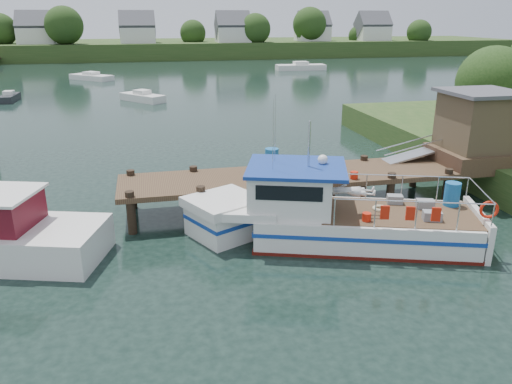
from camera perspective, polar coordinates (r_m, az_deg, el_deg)
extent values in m
plane|color=black|center=(20.30, 1.83, -1.88)|extent=(160.00, 160.00, 0.00)
cylinder|color=#332114|center=(31.25, 24.77, 6.87)|extent=(0.50, 0.50, 3.05)
sphere|color=#233E15|center=(30.89, 25.41, 11.27)|extent=(3.90, 3.90, 3.90)
cube|color=#31481D|center=(102.59, -10.33, 15.80)|extent=(140.00, 24.00, 3.00)
cylinder|color=#332114|center=(100.18, -26.92, 14.41)|extent=(0.60, 0.60, 4.20)
sphere|color=#233E15|center=(100.06, -27.20, 16.17)|extent=(5.54, 5.54, 5.54)
cylinder|color=#332114|center=(94.23, -20.82, 15.21)|extent=(0.60, 0.60, 4.80)
sphere|color=#233E15|center=(94.11, -21.09, 17.35)|extent=(6.34, 6.34, 6.34)
cylinder|color=#332114|center=(95.49, -13.84, 15.37)|extent=(0.60, 0.60, 3.00)
sphere|color=#233E15|center=(95.38, -13.95, 16.70)|extent=(3.96, 3.96, 3.96)
cylinder|color=#332114|center=(97.95, -7.16, 16.03)|extent=(0.60, 0.60, 3.60)
sphere|color=#233E15|center=(97.83, -7.22, 17.59)|extent=(4.75, 4.75, 4.75)
cylinder|color=#332114|center=(95.73, -0.07, 16.28)|extent=(0.60, 0.60, 4.20)
sphere|color=#233E15|center=(95.61, -0.08, 18.14)|extent=(5.54, 5.54, 5.54)
cylinder|color=#332114|center=(100.58, 6.06, 16.50)|extent=(0.60, 0.60, 4.80)
sphere|color=#233E15|center=(100.46, 6.13, 18.52)|extent=(6.34, 6.34, 6.34)
cylinder|color=#332114|center=(106.45, 11.54, 15.90)|extent=(0.60, 0.60, 3.00)
sphere|color=#233E15|center=(106.35, 11.62, 17.09)|extent=(3.96, 3.96, 3.96)
cylinder|color=#332114|center=(107.83, 17.99, 15.57)|extent=(0.60, 0.60, 3.60)
sphere|color=#233E15|center=(107.72, 18.14, 16.98)|extent=(4.75, 4.75, 4.75)
cube|color=silver|center=(97.89, -23.71, 15.91)|extent=(6.00, 5.00, 3.00)
cube|color=#47474C|center=(97.84, -23.87, 17.01)|extent=(6.20, 5.09, 5.09)
cube|color=silver|center=(95.36, -13.34, 16.92)|extent=(6.00, 5.00, 3.00)
cube|color=#47474C|center=(95.31, -13.43, 18.05)|extent=(6.20, 5.09, 5.09)
cube|color=silver|center=(95.84, -2.66, 17.40)|extent=(6.00, 5.00, 3.00)
cube|color=#47474C|center=(95.79, -2.68, 18.54)|extent=(6.20, 5.09, 5.09)
cube|color=silver|center=(101.78, 6.47, 17.42)|extent=(6.00, 5.00, 3.00)
cube|color=#47474C|center=(101.73, 6.51, 18.49)|extent=(6.20, 5.09, 5.09)
cube|color=silver|center=(105.34, 13.13, 17.12)|extent=(6.00, 5.00, 3.00)
cube|color=#47474C|center=(105.30, 13.21, 18.16)|extent=(6.20, 5.09, 5.09)
cube|color=#483422|center=(20.43, 7.31, 1.98)|extent=(16.00, 3.00, 0.20)
cylinder|color=black|center=(18.30, -14.04, -2.74)|extent=(0.32, 0.32, 1.90)
cylinder|color=black|center=(20.74, -13.96, -0.08)|extent=(0.32, 0.32, 1.90)
cylinder|color=black|center=(18.37, -6.24, -2.16)|extent=(0.32, 0.32, 1.90)
cylinder|color=black|center=(20.80, -7.08, 0.42)|extent=(0.32, 0.32, 1.90)
cylinder|color=black|center=(18.77, 1.36, -1.56)|extent=(0.32, 0.32, 1.90)
cylinder|color=black|center=(21.16, -0.33, 0.90)|extent=(0.32, 0.32, 1.90)
cylinder|color=black|center=(19.49, 8.51, -0.97)|extent=(0.32, 0.32, 1.90)
cylinder|color=black|center=(21.80, 6.10, 1.35)|extent=(0.32, 0.32, 1.90)
cylinder|color=black|center=(20.50, 15.06, -0.41)|extent=(0.32, 0.32, 1.90)
cylinder|color=black|center=(22.70, 12.10, 1.76)|extent=(0.32, 0.32, 1.90)
cylinder|color=black|center=(21.74, 20.92, 0.09)|extent=(0.32, 0.32, 1.90)
cylinder|color=black|center=(23.83, 17.59, 2.11)|extent=(0.32, 0.32, 1.90)
cylinder|color=black|center=(23.19, 26.11, 0.53)|extent=(0.32, 0.32, 1.90)
cylinder|color=black|center=(25.16, 22.54, 2.41)|extent=(0.32, 0.32, 1.90)
cube|color=#483422|center=(23.59, 23.62, 3.87)|extent=(3.20, 3.00, 0.60)
cube|color=#4B3D2A|center=(23.29, 24.08, 7.18)|extent=(2.60, 2.60, 2.40)
cube|color=#47474C|center=(23.09, 24.53, 10.32)|extent=(3.00, 3.00, 0.15)
cube|color=#A5A8AD|center=(23.08, 17.67, 4.15)|extent=(3.34, 0.90, 0.79)
cylinder|color=silver|center=(22.63, 18.30, 5.10)|extent=(3.34, 0.05, 0.76)
cylinder|color=silver|center=(23.30, 17.32, 5.59)|extent=(3.34, 0.05, 0.76)
cube|color=slate|center=(19.14, 5.53, 1.66)|extent=(0.60, 0.40, 0.30)
cube|color=slate|center=(19.64, 8.13, 2.01)|extent=(0.60, 0.40, 0.30)
cylinder|color=red|center=(19.75, 11.15, 1.90)|extent=(0.30, 0.30, 0.28)
cylinder|color=#165A9A|center=(20.59, 1.80, 3.83)|extent=(0.56, 0.56, 0.85)
cube|color=silver|center=(17.55, 12.07, -3.90)|extent=(7.77, 5.04, 1.11)
cube|color=silver|center=(17.66, -3.67, -3.33)|extent=(2.74, 2.74, 1.11)
cube|color=silver|center=(17.40, -3.72, -1.21)|extent=(3.03, 2.97, 0.34)
cube|color=silver|center=(17.28, -0.57, -1.42)|extent=(2.70, 3.22, 0.29)
cube|color=navy|center=(17.49, 12.10, -3.48)|extent=(7.87, 5.11, 0.13)
cube|color=navy|center=(17.60, -3.68, -2.91)|extent=(2.79, 2.79, 0.13)
cube|color=#53110B|center=(17.75, 11.95, -5.40)|extent=(7.86, 5.09, 0.13)
cube|color=#483422|center=(17.51, 15.96, -2.30)|extent=(5.76, 4.12, 0.04)
cube|color=silver|center=(18.32, 23.86, -3.85)|extent=(1.10, 2.80, 1.30)
cube|color=silver|center=(16.98, 3.95, 0.33)|extent=(3.35, 3.23, 1.44)
cube|color=black|center=(15.70, 3.79, -0.18)|extent=(2.02, 0.71, 0.48)
cube|color=black|center=(18.09, 4.13, 2.49)|extent=(2.02, 0.71, 0.48)
cube|color=black|center=(16.98, -0.61, 1.40)|extent=(0.59, 1.66, 0.48)
cube|color=navy|center=(16.74, 4.67, 2.80)|extent=(3.99, 3.69, 0.12)
cylinder|color=silver|center=(16.52, 6.09, 5.47)|extent=(0.10, 0.10, 1.54)
cylinder|color=silver|center=(16.00, 1.96, 6.53)|extent=(0.03, 0.03, 2.31)
cylinder|color=silver|center=(16.94, 2.20, 7.25)|extent=(0.03, 0.03, 2.31)
sphere|color=silver|center=(17.06, 7.64, 3.68)|extent=(0.44, 0.44, 0.35)
cylinder|color=silver|center=(16.00, 17.51, -1.05)|extent=(4.58, 1.57, 0.04)
cylinder|color=silver|center=(18.48, 16.00, 1.82)|extent=(4.58, 1.57, 0.04)
cylinder|color=silver|center=(17.86, 24.39, 0.20)|extent=(0.88, 2.52, 0.04)
cylinder|color=silver|center=(15.85, 8.97, -2.32)|extent=(0.05, 0.05, 0.91)
cylinder|color=silver|center=(18.34, 8.60, 0.74)|extent=(0.05, 0.05, 0.91)
cylinder|color=silver|center=(15.97, 13.46, -2.46)|extent=(0.05, 0.05, 0.91)
cylinder|color=silver|center=(18.45, 12.49, 0.60)|extent=(0.05, 0.05, 0.91)
cylinder|color=silver|center=(16.19, 17.85, -2.58)|extent=(0.05, 0.05, 0.91)
cylinder|color=silver|center=(18.64, 16.31, 0.46)|extent=(0.05, 0.05, 0.91)
cylinder|color=silver|center=(16.50, 22.11, -2.68)|extent=(0.05, 0.05, 0.91)
cylinder|color=silver|center=(18.91, 20.04, 0.32)|extent=(0.05, 0.05, 0.91)
cylinder|color=silver|center=(16.82, 25.41, -2.75)|extent=(0.05, 0.05, 0.91)
cylinder|color=silver|center=(19.19, 22.96, 0.22)|extent=(0.05, 0.05, 0.91)
cube|color=slate|center=(17.13, 19.49, -2.58)|extent=(0.67, 0.55, 0.31)
cube|color=slate|center=(18.09, 18.76, -1.33)|extent=(0.67, 0.55, 0.31)
cube|color=slate|center=(18.25, 15.57, -0.82)|extent=(0.62, 0.52, 0.31)
cylinder|color=#165A9A|center=(18.60, 21.50, -0.25)|extent=(0.68, 0.68, 0.85)
cylinder|color=red|center=(16.48, 12.52, -2.83)|extent=(0.37, 0.37, 0.29)
torus|color=#BFB28C|center=(17.57, 14.02, -1.84)|extent=(0.68, 0.68, 0.12)
torus|color=red|center=(17.31, 25.09, -1.84)|extent=(0.60, 0.28, 0.60)
cube|color=red|center=(15.97, 14.51, -2.28)|extent=(0.29, 0.18, 0.43)
cube|color=red|center=(16.11, 17.22, -2.35)|extent=(0.29, 0.18, 0.43)
cube|color=red|center=(16.28, 19.88, -2.42)|extent=(0.29, 0.18, 0.43)
imported|color=silver|center=(16.72, 10.53, 0.18)|extent=(0.58, 0.71, 1.69)
cube|color=#570E19|center=(17.54, -27.22, -1.95)|extent=(2.53, 2.53, 1.07)
cube|color=silver|center=(75.02, 5.13, 14.01)|extent=(7.18, 2.66, 0.77)
cube|color=silver|center=(74.96, 5.14, 14.46)|extent=(2.05, 1.77, 0.49)
cube|color=silver|center=(47.72, -12.85, 10.47)|extent=(4.20, 4.64, 0.66)
cube|color=silver|center=(47.65, -12.89, 11.06)|extent=(1.70, 1.73, 0.42)
cube|color=silver|center=(39.14, 15.28, 8.43)|extent=(7.50, 4.03, 0.71)
cube|color=silver|center=(39.05, 15.35, 9.20)|extent=(2.34, 2.13, 0.46)
cube|color=silver|center=(65.94, -18.29, 12.34)|extent=(5.59, 5.42, 0.63)
cube|color=silver|center=(65.89, -18.33, 12.75)|extent=(2.14, 2.13, 0.40)
cube|color=black|center=(51.76, -26.34, 9.61)|extent=(1.30, 3.50, 0.61)
cube|color=silver|center=(51.70, -26.42, 10.11)|extent=(0.86, 1.00, 0.39)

